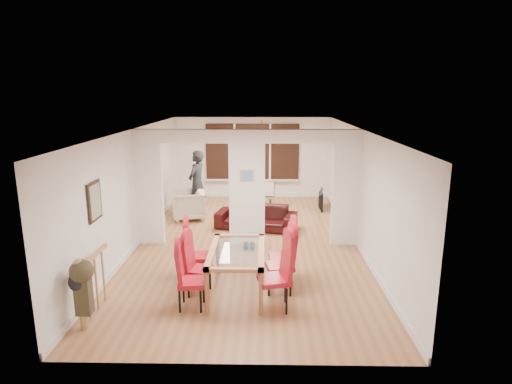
{
  "coord_description": "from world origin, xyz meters",
  "views": [
    {
      "loc": [
        0.38,
        -9.3,
        3.39
      ],
      "look_at": [
        0.19,
        0.6,
        1.06
      ],
      "focal_mm": 30.0,
      "sensor_mm": 36.0,
      "label": 1
    }
  ],
  "objects_px": {
    "coffee_table": "(270,212)",
    "person": "(197,183)",
    "dining_chair_la": "(191,278)",
    "bottle": "(270,203)",
    "television": "(318,199)",
    "dining_chair_lb": "(199,266)",
    "armchair": "(189,205)",
    "bowl": "(264,208)",
    "sofa": "(256,217)",
    "dining_chair_ra": "(274,274)",
    "dining_chair_rb": "(280,261)",
    "dining_chair_lc": "(198,252)",
    "dining_chair_rc": "(281,252)",
    "dining_table": "(237,271)"
  },
  "relations": [
    {
      "from": "person",
      "to": "coffee_table",
      "type": "height_order",
      "value": "person"
    },
    {
      "from": "dining_chair_lc",
      "to": "bottle",
      "type": "bearing_deg",
      "value": 66.94
    },
    {
      "from": "bottle",
      "to": "dining_chair_lb",
      "type": "bearing_deg",
      "value": -104.7
    },
    {
      "from": "bottle",
      "to": "dining_chair_lc",
      "type": "bearing_deg",
      "value": -107.63
    },
    {
      "from": "dining_chair_lb",
      "to": "armchair",
      "type": "height_order",
      "value": "dining_chair_lb"
    },
    {
      "from": "dining_chair_ra",
      "to": "dining_chair_rc",
      "type": "distance_m",
      "value": 1.06
    },
    {
      "from": "bottle",
      "to": "dining_chair_ra",
      "type": "bearing_deg",
      "value": -90.16
    },
    {
      "from": "dining_chair_rb",
      "to": "dining_chair_ra",
      "type": "bearing_deg",
      "value": -112.08
    },
    {
      "from": "person",
      "to": "dining_chair_la",
      "type": "bearing_deg",
      "value": 27.02
    },
    {
      "from": "armchair",
      "to": "person",
      "type": "bearing_deg",
      "value": 146.73
    },
    {
      "from": "sofa",
      "to": "person",
      "type": "relative_size",
      "value": 1.11
    },
    {
      "from": "dining_chair_la",
      "to": "armchair",
      "type": "height_order",
      "value": "dining_chair_la"
    },
    {
      "from": "dining_chair_rb",
      "to": "bottle",
      "type": "xyz_separation_m",
      "value": [
        -0.09,
        4.77,
        -0.21
      ]
    },
    {
      "from": "dining_chair_lb",
      "to": "armchair",
      "type": "bearing_deg",
      "value": 114.61
    },
    {
      "from": "sofa",
      "to": "person",
      "type": "distance_m",
      "value": 2.16
    },
    {
      "from": "dining_chair_la",
      "to": "bottle",
      "type": "relative_size",
      "value": 4.04
    },
    {
      "from": "dining_chair_la",
      "to": "sofa",
      "type": "bearing_deg",
      "value": 70.9
    },
    {
      "from": "person",
      "to": "sofa",
      "type": "bearing_deg",
      "value": 73.48
    },
    {
      "from": "coffee_table",
      "to": "person",
      "type": "bearing_deg",
      "value": 178.04
    },
    {
      "from": "dining_chair_lc",
      "to": "dining_chair_rc",
      "type": "height_order",
      "value": "dining_chair_rc"
    },
    {
      "from": "dining_table",
      "to": "coffee_table",
      "type": "distance_m",
      "value": 4.77
    },
    {
      "from": "bowl",
      "to": "television",
      "type": "bearing_deg",
      "value": 28.25
    },
    {
      "from": "bowl",
      "to": "dining_chair_ra",
      "type": "bearing_deg",
      "value": -88.23
    },
    {
      "from": "dining_chair_lb",
      "to": "person",
      "type": "bearing_deg",
      "value": 111.57
    },
    {
      "from": "bottle",
      "to": "dining_table",
      "type": "bearing_deg",
      "value": -97.54
    },
    {
      "from": "dining_chair_lb",
      "to": "coffee_table",
      "type": "xyz_separation_m",
      "value": [
        1.28,
        4.79,
        -0.4
      ]
    },
    {
      "from": "dining_chair_la",
      "to": "coffee_table",
      "type": "height_order",
      "value": "dining_chair_la"
    },
    {
      "from": "dining_chair_lc",
      "to": "dining_chair_rc",
      "type": "distance_m",
      "value": 1.52
    },
    {
      "from": "dining_chair_lb",
      "to": "dining_chair_rb",
      "type": "distance_m",
      "value": 1.38
    },
    {
      "from": "person",
      "to": "bottle",
      "type": "xyz_separation_m",
      "value": [
        2.05,
        0.02,
        -0.56
      ]
    },
    {
      "from": "dining_chair_ra",
      "to": "coffee_table",
      "type": "xyz_separation_m",
      "value": [
        0.01,
        5.29,
        -0.48
      ]
    },
    {
      "from": "television",
      "to": "dining_chair_ra",
      "type": "bearing_deg",
      "value": 172.79
    },
    {
      "from": "armchair",
      "to": "coffee_table",
      "type": "bearing_deg",
      "value": 88.16
    },
    {
      "from": "dining_chair_ra",
      "to": "bowl",
      "type": "xyz_separation_m",
      "value": [
        -0.16,
        5.2,
        -0.34
      ]
    },
    {
      "from": "dining_chair_rc",
      "to": "bottle",
      "type": "height_order",
      "value": "dining_chair_rc"
    },
    {
      "from": "dining_chair_lc",
      "to": "coffee_table",
      "type": "distance_m",
      "value": 4.48
    },
    {
      "from": "dining_chair_rb",
      "to": "sofa",
      "type": "relative_size",
      "value": 0.55
    },
    {
      "from": "dining_table",
      "to": "person",
      "type": "relative_size",
      "value": 0.91
    },
    {
      "from": "person",
      "to": "television",
      "type": "distance_m",
      "value": 3.62
    },
    {
      "from": "dining_chair_lc",
      "to": "bottle",
      "type": "xyz_separation_m",
      "value": [
        1.38,
        4.34,
        -0.19
      ]
    },
    {
      "from": "dining_chair_ra",
      "to": "dining_chair_rb",
      "type": "distance_m",
      "value": 0.61
    },
    {
      "from": "dining_chair_lb",
      "to": "bowl",
      "type": "distance_m",
      "value": 4.84
    },
    {
      "from": "dining_chair_rc",
      "to": "sofa",
      "type": "distance_m",
      "value": 3.15
    },
    {
      "from": "sofa",
      "to": "dining_chair_la",
      "type": "bearing_deg",
      "value": -90.3
    },
    {
      "from": "dining_table",
      "to": "person",
      "type": "bearing_deg",
      "value": 106.43
    },
    {
      "from": "dining_chair_lc",
      "to": "coffee_table",
      "type": "relative_size",
      "value": 1.13
    },
    {
      "from": "coffee_table",
      "to": "bowl",
      "type": "height_order",
      "value": "bowl"
    },
    {
      "from": "dining_table",
      "to": "dining_chair_rb",
      "type": "relative_size",
      "value": 1.49
    },
    {
      "from": "dining_table",
      "to": "dining_chair_ra",
      "type": "relative_size",
      "value": 1.41
    },
    {
      "from": "dining_chair_la",
      "to": "sofa",
      "type": "distance_m",
      "value": 4.26
    }
  ]
}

